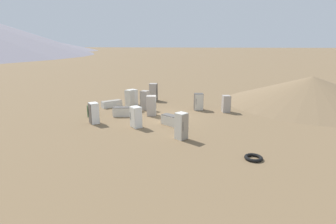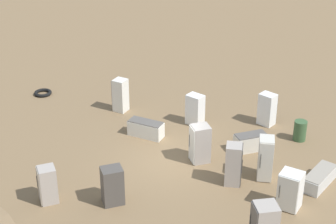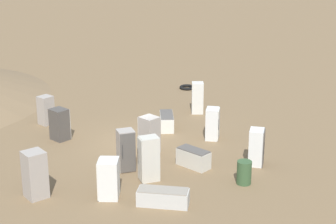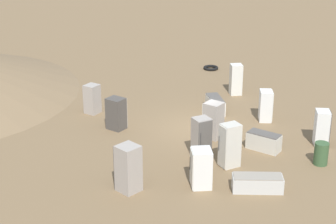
{
  "view_description": "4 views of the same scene",
  "coord_description": "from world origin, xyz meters",
  "px_view_note": "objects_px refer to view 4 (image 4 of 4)",
  "views": [
    {
      "loc": [
        20.12,
        4.45,
        5.7
      ],
      "look_at": [
        1.36,
        0.49,
        0.75
      ],
      "focal_mm": 28.0,
      "sensor_mm": 36.0,
      "label": 1
    },
    {
      "loc": [
        -20.18,
        1.72,
        12.57
      ],
      "look_at": [
        0.98,
        0.04,
        1.81
      ],
      "focal_mm": 60.0,
      "sensor_mm": 36.0,
      "label": 2
    },
    {
      "loc": [
        -12.0,
        -20.88,
        9.55
      ],
      "look_at": [
        1.16,
        -0.78,
        1.52
      ],
      "focal_mm": 60.0,
      "sensor_mm": 36.0,
      "label": 3
    },
    {
      "loc": [
        -16.6,
        -17.31,
        10.29
      ],
      "look_at": [
        -1.26,
        0.52,
        0.99
      ],
      "focal_mm": 60.0,
      "sensor_mm": 36.0,
      "label": 4
    }
  ],
  "objects_px": {
    "discarded_fridge_2": "(266,106)",
    "discarded_fridge_11": "(128,168)",
    "discarded_fridge_3": "(230,145)",
    "discarded_fridge_7": "(201,168)",
    "discarded_fridge_10": "(92,99)",
    "discarded_fridge_0": "(116,113)",
    "rusty_barrel": "(321,154)",
    "discarded_fridge_6": "(201,138)",
    "discarded_fridge_8": "(213,120)",
    "discarded_fridge_12": "(257,183)",
    "discarded_fridge_5": "(215,105)",
    "discarded_fridge_4": "(236,79)",
    "discarded_fridge_1": "(322,128)",
    "discarded_fridge_9": "(264,141)",
    "scrap_tire": "(211,68)"
  },
  "relations": [
    {
      "from": "discarded_fridge_12",
      "to": "scrap_tire",
      "type": "relative_size",
      "value": 1.97
    },
    {
      "from": "discarded_fridge_4",
      "to": "discarded_fridge_6",
      "type": "distance_m",
      "value": 8.08
    },
    {
      "from": "discarded_fridge_5",
      "to": "rusty_barrel",
      "type": "distance_m",
      "value": 6.94
    },
    {
      "from": "discarded_fridge_6",
      "to": "discarded_fridge_9",
      "type": "distance_m",
      "value": 2.82
    },
    {
      "from": "discarded_fridge_0",
      "to": "discarded_fridge_11",
      "type": "xyz_separation_m",
      "value": [
        -3.06,
        -4.98,
        0.15
      ]
    },
    {
      "from": "discarded_fridge_6",
      "to": "discarded_fridge_7",
      "type": "relative_size",
      "value": 1.16
    },
    {
      "from": "rusty_barrel",
      "to": "discarded_fridge_9",
      "type": "bearing_deg",
      "value": 106.17
    },
    {
      "from": "discarded_fridge_6",
      "to": "rusty_barrel",
      "type": "xyz_separation_m",
      "value": [
        3.19,
        -3.62,
        -0.4
      ]
    },
    {
      "from": "discarded_fridge_5",
      "to": "discarded_fridge_4",
      "type": "bearing_deg",
      "value": 53.18
    },
    {
      "from": "discarded_fridge_0",
      "to": "discarded_fridge_11",
      "type": "bearing_deg",
      "value": -45.9
    },
    {
      "from": "discarded_fridge_3",
      "to": "discarded_fridge_7",
      "type": "distance_m",
      "value": 2.06
    },
    {
      "from": "discarded_fridge_7",
      "to": "discarded_fridge_10",
      "type": "bearing_deg",
      "value": 28.21
    },
    {
      "from": "discarded_fridge_4",
      "to": "discarded_fridge_10",
      "type": "relative_size",
      "value": 1.14
    },
    {
      "from": "discarded_fridge_6",
      "to": "discarded_fridge_12",
      "type": "height_order",
      "value": "discarded_fridge_6"
    },
    {
      "from": "scrap_tire",
      "to": "rusty_barrel",
      "type": "height_order",
      "value": "rusty_barrel"
    },
    {
      "from": "rusty_barrel",
      "to": "discarded_fridge_6",
      "type": "bearing_deg",
      "value": 131.34
    },
    {
      "from": "discarded_fridge_10",
      "to": "discarded_fridge_5",
      "type": "bearing_deg",
      "value": -55.18
    },
    {
      "from": "discarded_fridge_1",
      "to": "scrap_tire",
      "type": "height_order",
      "value": "discarded_fridge_1"
    },
    {
      "from": "discarded_fridge_12",
      "to": "discarded_fridge_8",
      "type": "bearing_deg",
      "value": -163.25
    },
    {
      "from": "rusty_barrel",
      "to": "scrap_tire",
      "type": "bearing_deg",
      "value": 64.39
    },
    {
      "from": "discarded_fridge_3",
      "to": "discarded_fridge_0",
      "type": "bearing_deg",
      "value": 23.97
    },
    {
      "from": "discarded_fridge_11",
      "to": "discarded_fridge_1",
      "type": "bearing_deg",
      "value": -19.01
    },
    {
      "from": "discarded_fridge_5",
      "to": "discarded_fridge_6",
      "type": "relative_size",
      "value": 0.99
    },
    {
      "from": "rusty_barrel",
      "to": "discarded_fridge_10",
      "type": "bearing_deg",
      "value": 109.59
    },
    {
      "from": "discarded_fridge_11",
      "to": "discarded_fridge_3",
      "type": "bearing_deg",
      "value": -18.75
    },
    {
      "from": "discarded_fridge_7",
      "to": "discarded_fridge_8",
      "type": "distance_m",
      "value": 4.52
    },
    {
      "from": "discarded_fridge_1",
      "to": "discarded_fridge_10",
      "type": "height_order",
      "value": "discarded_fridge_1"
    },
    {
      "from": "discarded_fridge_8",
      "to": "discarded_fridge_12",
      "type": "xyz_separation_m",
      "value": [
        -2.15,
        -4.47,
        -0.52
      ]
    },
    {
      "from": "discarded_fridge_5",
      "to": "discarded_fridge_12",
      "type": "bearing_deg",
      "value": -93.65
    },
    {
      "from": "discarded_fridge_3",
      "to": "rusty_barrel",
      "type": "bearing_deg",
      "value": -115.34
    },
    {
      "from": "discarded_fridge_1",
      "to": "scrap_tire",
      "type": "relative_size",
      "value": 1.68
    },
    {
      "from": "discarded_fridge_6",
      "to": "scrap_tire",
      "type": "xyz_separation_m",
      "value": [
        8.99,
        8.49,
        -0.78
      ]
    },
    {
      "from": "discarded_fridge_2",
      "to": "discarded_fridge_9",
      "type": "relative_size",
      "value": 0.98
    },
    {
      "from": "discarded_fridge_7",
      "to": "discarded_fridge_8",
      "type": "height_order",
      "value": "discarded_fridge_8"
    },
    {
      "from": "discarded_fridge_2",
      "to": "discarded_fridge_3",
      "type": "distance_m",
      "value": 5.3
    },
    {
      "from": "discarded_fridge_7",
      "to": "discarded_fridge_11",
      "type": "relative_size",
      "value": 0.83
    },
    {
      "from": "discarded_fridge_3",
      "to": "discarded_fridge_7",
      "type": "bearing_deg",
      "value": 115.71
    },
    {
      "from": "discarded_fridge_1",
      "to": "discarded_fridge_7",
      "type": "height_order",
      "value": "discarded_fridge_1"
    },
    {
      "from": "discarded_fridge_0",
      "to": "discarded_fridge_12",
      "type": "relative_size",
      "value": 0.82
    },
    {
      "from": "discarded_fridge_12",
      "to": "discarded_fridge_6",
      "type": "bearing_deg",
      "value": -144.01
    },
    {
      "from": "rusty_barrel",
      "to": "discarded_fridge_8",
      "type": "bearing_deg",
      "value": 106.77
    },
    {
      "from": "discarded_fridge_1",
      "to": "discarded_fridge_7",
      "type": "xyz_separation_m",
      "value": [
        -6.54,
        0.72,
        -0.04
      ]
    },
    {
      "from": "discarded_fridge_1",
      "to": "discarded_fridge_3",
      "type": "distance_m",
      "value": 4.68
    },
    {
      "from": "discarded_fridge_6",
      "to": "discarded_fridge_8",
      "type": "xyz_separation_m",
      "value": [
        1.77,
        1.09,
        -0.04
      ]
    },
    {
      "from": "discarded_fridge_5",
      "to": "discarded_fridge_0",
      "type": "bearing_deg",
      "value": -165.9
    },
    {
      "from": "scrap_tire",
      "to": "discarded_fridge_5",
      "type": "bearing_deg",
      "value": -133.11
    },
    {
      "from": "discarded_fridge_0",
      "to": "rusty_barrel",
      "type": "height_order",
      "value": "discarded_fridge_0"
    },
    {
      "from": "discarded_fridge_0",
      "to": "discarded_fridge_2",
      "type": "xyz_separation_m",
      "value": [
        6.0,
        -3.83,
        0.0
      ]
    },
    {
      "from": "discarded_fridge_2",
      "to": "discarded_fridge_11",
      "type": "bearing_deg",
      "value": -39.2
    },
    {
      "from": "discarded_fridge_3",
      "to": "discarded_fridge_7",
      "type": "relative_size",
      "value": 1.22
    }
  ]
}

